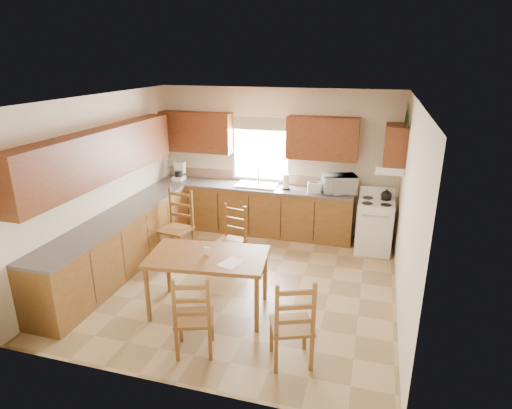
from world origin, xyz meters
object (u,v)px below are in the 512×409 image
(stove, at_px, (374,227))
(microwave, at_px, (339,184))
(dining_table, at_px, (209,283))
(chair_near_left, at_px, (194,313))
(chair_far_left, at_px, (175,226))
(chair_near_right, at_px, (292,320))
(chair_far_right, at_px, (230,238))

(stove, height_order, microwave, microwave)
(dining_table, bearing_deg, stove, 44.02)
(chair_near_left, distance_m, chair_far_left, 2.53)
(dining_table, bearing_deg, chair_near_right, -36.07)
(stove, relative_size, dining_table, 0.58)
(stove, bearing_deg, chair_far_right, -150.33)
(stove, xyz_separation_m, chair_far_right, (-2.20, -1.23, 0.05))
(chair_near_left, xyz_separation_m, chair_near_right, (1.09, 0.13, 0.02))
(microwave, distance_m, chair_far_right, 2.22)
(chair_near_right, height_order, chair_far_right, chair_near_right)
(microwave, relative_size, chair_near_right, 0.51)
(microwave, relative_size, chair_far_right, 0.55)
(dining_table, distance_m, chair_near_right, 1.43)
(stove, xyz_separation_m, chair_near_left, (-1.90, -3.36, 0.06))
(chair_far_left, relative_size, chair_far_right, 1.16)
(dining_table, xyz_separation_m, chair_near_right, (1.25, -0.69, 0.12))
(chair_near_right, bearing_deg, stove, -125.47)
(dining_table, bearing_deg, microwave, 56.67)
(microwave, relative_size, dining_table, 0.36)
(microwave, xyz_separation_m, chair_far_left, (-2.52, -1.44, -0.51))
(chair_near_left, xyz_separation_m, chair_far_right, (-0.30, 2.12, -0.01))
(chair_far_left, bearing_deg, chair_far_right, 5.53)
(dining_table, distance_m, chair_far_right, 1.31)
(dining_table, height_order, chair_near_right, chair_near_right)
(chair_near_right, distance_m, chair_far_right, 2.43)
(chair_near_left, bearing_deg, chair_far_left, -78.11)
(dining_table, relative_size, chair_far_right, 1.54)
(microwave, bearing_deg, dining_table, -135.43)
(microwave, xyz_separation_m, chair_near_right, (-0.14, -3.49, -0.55))
(microwave, distance_m, chair_near_left, 3.86)
(chair_near_left, distance_m, chair_far_right, 2.15)
(chair_near_left, height_order, chair_near_right, chair_near_right)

